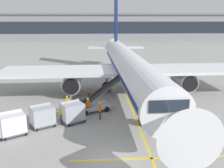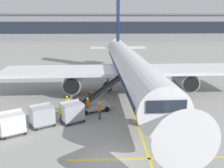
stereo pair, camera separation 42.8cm
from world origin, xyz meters
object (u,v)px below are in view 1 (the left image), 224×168
at_px(parked_airplane, 129,66).
at_px(belt_loader, 95,102).
at_px(ground_crew_wingwalker, 88,105).
at_px(safety_cone_nose_mark, 91,92).
at_px(ground_crew_marshaller, 62,113).
at_px(ground_crew_by_loader, 67,103).
at_px(ground_crew_by_carts, 100,109).
at_px(safety_cone_wingtip, 84,103).
at_px(baggage_cart_lead, 72,112).
at_px(safety_cone_engine_keepout, 78,99).
at_px(baggage_cart_second, 42,116).
at_px(baggage_cart_third, 12,123).

bearing_deg(parked_airplane, belt_loader, -123.24).
distance_m(ground_crew_wingwalker, safety_cone_nose_mark, 6.96).
distance_m(ground_crew_marshaller, ground_crew_wingwalker, 2.98).
bearing_deg(ground_crew_by_loader, ground_crew_marshaller, -93.56).
bearing_deg(ground_crew_by_carts, safety_cone_wingtip, 113.60).
distance_m(baggage_cart_lead, ground_crew_by_carts, 2.60).
height_order(parked_airplane, safety_cone_engine_keepout, parked_airplane).
distance_m(ground_crew_by_carts, safety_cone_wingtip, 4.42).
xyz_separation_m(baggage_cart_second, baggage_cart_third, (-2.10, -1.58, 0.00)).
distance_m(baggage_cart_third, safety_cone_engine_keepout, 9.47).
height_order(belt_loader, safety_cone_engine_keepout, belt_loader).
xyz_separation_m(baggage_cart_second, safety_cone_nose_mark, (4.04, 9.42, -0.63)).
distance_m(baggage_cart_third, ground_crew_wingwalker, 7.29).
bearing_deg(safety_cone_wingtip, belt_loader, -53.71).
distance_m(belt_loader, ground_crew_marshaller, 4.19).
xyz_separation_m(baggage_cart_second, safety_cone_wingtip, (3.36, 5.27, -0.68)).
distance_m(parked_airplane, safety_cone_nose_mark, 5.77).
distance_m(baggage_cart_lead, safety_cone_wingtip, 4.59).
xyz_separation_m(ground_crew_by_loader, safety_cone_nose_mark, (2.23, 6.15, -0.63)).
relative_size(ground_crew_by_loader, ground_crew_wingwalker, 1.00).
bearing_deg(safety_cone_wingtip, ground_crew_by_carts, -66.40).
height_order(baggage_cart_third, ground_crew_wingwalker, baggage_cart_third).
xyz_separation_m(parked_airplane, safety_cone_nose_mark, (-4.84, -0.60, -3.07)).
xyz_separation_m(belt_loader, safety_cone_wingtip, (-1.27, 1.73, -0.62)).
xyz_separation_m(ground_crew_by_carts, ground_crew_marshaller, (-3.47, -0.66, 0.00)).
relative_size(ground_crew_wingwalker, safety_cone_wingtip, 2.68).
bearing_deg(parked_airplane, safety_cone_nose_mark, -172.91).
bearing_deg(safety_cone_nose_mark, belt_loader, -84.28).
xyz_separation_m(belt_loader, ground_crew_by_carts, (0.48, -2.27, 0.07)).
distance_m(belt_loader, ground_crew_wingwalker, 1.25).
bearing_deg(ground_crew_wingwalker, ground_crew_by_loader, 159.99).
height_order(ground_crew_wingwalker, safety_cone_wingtip, ground_crew_wingwalker).
height_order(safety_cone_wingtip, safety_cone_nose_mark, safety_cone_nose_mark).
bearing_deg(safety_cone_engine_keepout, belt_loader, -56.58).
distance_m(baggage_cart_second, safety_cone_nose_mark, 10.27).
xyz_separation_m(belt_loader, safety_cone_engine_keepout, (-2.04, 3.09, -0.59)).
height_order(baggage_cart_second, ground_crew_by_loader, baggage_cart_second).
distance_m(ground_crew_by_carts, safety_cone_nose_mark, 8.25).
height_order(ground_crew_by_loader, safety_cone_nose_mark, ground_crew_by_loader).
bearing_deg(belt_loader, safety_cone_engine_keepout, 123.42).
bearing_deg(safety_cone_wingtip, safety_cone_nose_mark, 80.68).
distance_m(baggage_cart_second, ground_crew_wingwalker, 4.67).
bearing_deg(safety_cone_wingtip, safety_cone_engine_keepout, 119.47).
bearing_deg(safety_cone_wingtip, parked_airplane, 40.73).
distance_m(belt_loader, ground_crew_by_loader, 2.84).
bearing_deg(baggage_cart_lead, safety_cone_engine_keepout, 89.54).
height_order(ground_crew_by_loader, ground_crew_marshaller, same).
bearing_deg(safety_cone_engine_keepout, baggage_cart_lead, -90.46).
bearing_deg(baggage_cart_third, ground_crew_wingwalker, 33.93).
bearing_deg(ground_crew_wingwalker, baggage_cart_second, -147.81).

